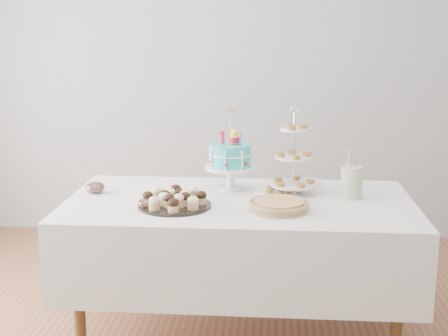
# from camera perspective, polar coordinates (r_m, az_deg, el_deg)

# --- Properties ---
(walls) EXTENTS (5.04, 4.04, 2.70)m
(walls) POSITION_cam_1_polar(r_m,az_deg,el_deg) (3.05, 1.17, 6.03)
(walls) COLOR #ABAEB0
(walls) RESTS_ON floor
(table) EXTENTS (1.92, 1.02, 0.77)m
(table) POSITION_cam_1_polar(r_m,az_deg,el_deg) (3.53, 1.40, -6.49)
(table) COLOR white
(table) RESTS_ON floor
(birthday_cake) EXTENTS (0.30, 0.30, 0.47)m
(birthday_cake) POSITION_cam_1_polar(r_m,az_deg,el_deg) (3.65, 0.61, -0.06)
(birthday_cake) COLOR white
(birthday_cake) RESTS_ON table
(cupcake_tray) EXTENTS (0.39, 0.39, 0.09)m
(cupcake_tray) POSITION_cam_1_polar(r_m,az_deg,el_deg) (3.34, -4.54, -2.82)
(cupcake_tray) COLOR black
(cupcake_tray) RESTS_ON table
(pie) EXTENTS (0.32, 0.32, 0.05)m
(pie) POSITION_cam_1_polar(r_m,az_deg,el_deg) (3.28, 5.03, -3.37)
(pie) COLOR #A28658
(pie) RESTS_ON table
(tiered_stand) EXTENTS (0.26, 0.26, 0.51)m
(tiered_stand) POSITION_cam_1_polar(r_m,az_deg,el_deg) (3.56, 6.39, 0.94)
(tiered_stand) COLOR silver
(tiered_stand) RESTS_ON table
(plate_stack) EXTENTS (0.16, 0.16, 0.06)m
(plate_stack) POSITION_cam_1_polar(r_m,az_deg,el_deg) (3.67, 7.80, -1.63)
(plate_stack) COLOR white
(plate_stack) RESTS_ON table
(pastry_plate) EXTENTS (0.21, 0.21, 0.03)m
(pastry_plate) POSITION_cam_1_polar(r_m,az_deg,el_deg) (3.61, 4.97, -2.11)
(pastry_plate) COLOR white
(pastry_plate) RESTS_ON table
(jam_bowl_a) EXTENTS (0.09, 0.09, 0.06)m
(jam_bowl_a) POSITION_cam_1_polar(r_m,az_deg,el_deg) (3.33, -7.12, -3.24)
(jam_bowl_a) COLOR silver
(jam_bowl_a) RESTS_ON table
(jam_bowl_b) EXTENTS (0.11, 0.11, 0.07)m
(jam_bowl_b) POSITION_cam_1_polar(r_m,az_deg,el_deg) (3.68, -11.70, -1.77)
(jam_bowl_b) COLOR silver
(jam_bowl_b) RESTS_ON table
(utensil_pitcher) EXTENTS (0.13, 0.12, 0.27)m
(utensil_pitcher) POSITION_cam_1_polar(r_m,az_deg,el_deg) (3.56, 11.59, -1.16)
(utensil_pitcher) COLOR silver
(utensil_pitcher) RESTS_ON table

